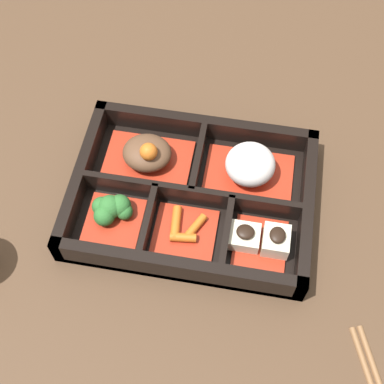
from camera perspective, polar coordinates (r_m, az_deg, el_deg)
name	(u,v)px	position (r m, az deg, el deg)	size (l,w,h in m)	color
ground_plane	(192,202)	(0.70, 0.00, -1.05)	(3.00, 3.00, 0.00)	#4C3523
bento_base	(192,200)	(0.70, 0.00, -0.84)	(0.30, 0.22, 0.01)	black
bento_rim	(192,195)	(0.68, -0.02, -0.34)	(0.30, 0.22, 0.04)	black
bowl_stew	(147,155)	(0.71, -4.78, 3.96)	(0.12, 0.08, 0.05)	#B22D19
bowl_rice	(250,167)	(0.69, 6.20, 2.70)	(0.12, 0.08, 0.05)	#B22D19
bowl_greens	(111,211)	(0.67, -8.60, -2.07)	(0.07, 0.07, 0.04)	#B22D19
bowl_carrots	(186,231)	(0.66, -0.63, -4.16)	(0.08, 0.07, 0.02)	#B22D19
bowl_tofu	(261,240)	(0.66, 7.38, -5.07)	(0.07, 0.07, 0.04)	#B22D19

